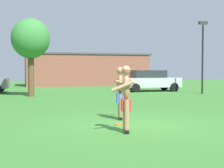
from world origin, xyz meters
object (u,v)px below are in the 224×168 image
frisbee (119,124)px  tree_left_field (31,39)px  player_with_cap (126,95)px  player_in_blue (120,92)px  car_silver_near_post (150,80)px  lamp_post (203,49)px

frisbee → tree_left_field: bearing=100.1°
player_with_cap → tree_left_field: (-1.86, 12.49, 2.49)m
player_in_blue → tree_left_field: size_ratio=0.36×
player_in_blue → car_silver_near_post: 14.31m
frisbee → lamp_post: 14.17m
player_with_cap → car_silver_near_post: bearing=65.1°
player_in_blue → frisbee: bearing=-110.5°
player_with_cap → lamp_post: size_ratio=0.36×
player_with_cap → frisbee: player_with_cap is taller
player_with_cap → lamp_post: bearing=51.1°
player_with_cap → player_in_blue: (0.53, 2.13, -0.05)m
player_in_blue → tree_left_field: tree_left_field is taller
lamp_post → tree_left_field: 11.23m
frisbee → car_silver_near_post: 15.37m
frisbee → car_silver_near_post: bearing=63.8°
frisbee → tree_left_field: 12.02m
player_with_cap → player_in_blue: player_with_cap is taller
frisbee → car_silver_near_post: size_ratio=0.06×
player_in_blue → lamp_post: 13.05m
player_in_blue → tree_left_field: bearing=103.0°
player_with_cap → car_silver_near_post: player_with_cap is taller
frisbee → tree_left_field: tree_left_field is taller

